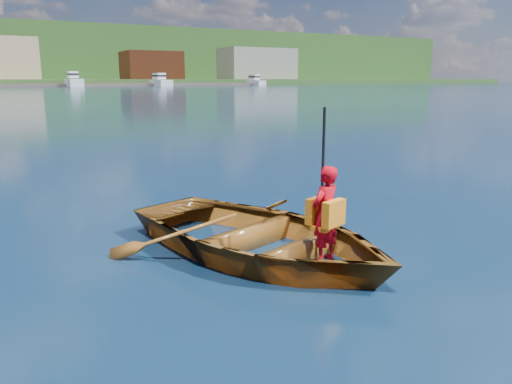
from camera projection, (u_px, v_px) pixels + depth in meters
ground at (326, 275)px, 5.70m from camera, size 600.00×600.00×0.00m
rowboat at (258, 236)px, 6.30m from camera, size 3.95×4.61×0.81m
child_paddler at (325, 214)px, 5.73m from camera, size 0.48×0.43×1.77m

